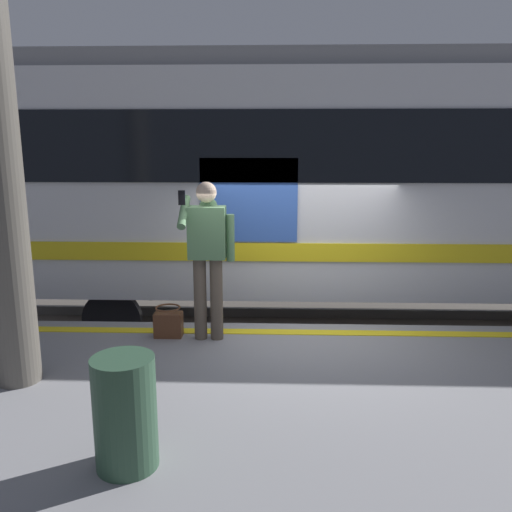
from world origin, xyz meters
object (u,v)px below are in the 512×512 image
train_carriage (402,174)px  trash_bin (125,413)px  passenger (208,248)px  handbag (168,323)px

train_carriage → trash_bin: bearing=59.4°
passenger → handbag: size_ratio=4.98×
trash_bin → train_carriage: bearing=-120.6°
train_carriage → handbag: size_ratio=37.34×
passenger → trash_bin: 2.47m
train_carriage → handbag: (3.14, 2.57, -1.52)m
train_carriage → passenger: (2.67, 2.61, -0.64)m
train_carriage → trash_bin: 5.92m
train_carriage → trash_bin: train_carriage is taller
trash_bin → passenger: bearing=-96.3°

